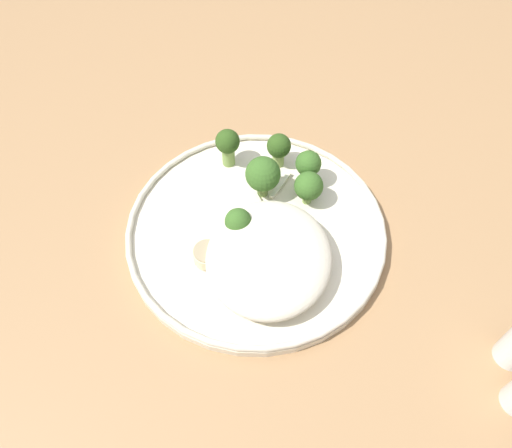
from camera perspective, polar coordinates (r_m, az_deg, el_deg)
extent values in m
plane|color=#665B51|center=(1.25, -2.51, -22.05)|extent=(6.00, 6.00, 0.00)
cube|color=#9E754C|center=(0.57, -5.11, -5.10)|extent=(1.40, 1.00, 0.04)
cube|color=olive|center=(1.36, -17.80, 12.63)|extent=(0.06, 0.06, 0.70)
cube|color=olive|center=(1.31, 21.18, 9.16)|extent=(0.06, 0.06, 0.70)
cylinder|color=beige|center=(0.57, 0.00, -0.88)|extent=(0.29, 0.29, 0.01)
torus|color=beige|center=(0.56, 0.00, -0.38)|extent=(0.29, 0.29, 0.01)
ellipsoid|color=beige|center=(0.52, 1.49, -3.76)|extent=(0.15, 0.13, 0.04)
cylinder|color=#E5C689|center=(0.53, -1.39, -4.27)|extent=(0.03, 0.03, 0.01)
cylinder|color=#958159|center=(0.52, -1.41, -3.88)|extent=(0.03, 0.03, 0.00)
cylinder|color=#DBB77A|center=(0.56, 4.29, -0.13)|extent=(0.03, 0.03, 0.01)
cylinder|color=#8E774F|center=(0.55, 4.33, 0.30)|extent=(0.03, 0.03, 0.00)
cylinder|color=#DBB77A|center=(0.53, 0.84, -4.17)|extent=(0.04, 0.04, 0.01)
cylinder|color=#8E774F|center=(0.53, 0.85, -3.83)|extent=(0.03, 0.03, 0.00)
cylinder|color=#DBB77A|center=(0.54, -2.04, -1.76)|extent=(0.02, 0.02, 0.02)
cylinder|color=#8E774F|center=(0.53, -2.07, -1.25)|extent=(0.02, 0.02, 0.00)
cylinder|color=beige|center=(0.54, -5.90, -3.44)|extent=(0.03, 0.03, 0.01)
cylinder|color=#988766|center=(0.53, -5.97, -2.99)|extent=(0.03, 0.03, 0.00)
cylinder|color=beige|center=(0.50, -0.64, -9.11)|extent=(0.02, 0.02, 0.01)
cylinder|color=#988766|center=(0.50, -0.65, -8.70)|extent=(0.02, 0.02, 0.00)
cylinder|color=#E5C689|center=(0.51, -0.20, -7.19)|extent=(0.03, 0.03, 0.01)
cylinder|color=#958159|center=(0.51, -0.21, -6.81)|extent=(0.02, 0.02, 0.00)
cylinder|color=#7A994C|center=(0.59, 0.76, 4.09)|extent=(0.02, 0.02, 0.02)
sphere|color=#386023|center=(0.57, 0.79, 5.69)|extent=(0.04, 0.04, 0.04)
cylinder|color=#89A356|center=(0.62, 2.54, 7.48)|extent=(0.02, 0.02, 0.02)
sphere|color=#2D4C19|center=(0.60, 2.61, 8.85)|extent=(0.03, 0.03, 0.03)
cylinder|color=#7A994C|center=(0.58, 5.82, 3.05)|extent=(0.01, 0.01, 0.02)
sphere|color=#386023|center=(0.57, 5.99, 4.31)|extent=(0.03, 0.03, 0.03)
cylinder|color=#7A994C|center=(0.62, -2.82, 7.73)|extent=(0.02, 0.02, 0.03)
sphere|color=#2D4C19|center=(0.60, -2.92, 9.31)|extent=(0.03, 0.03, 0.03)
cylinder|color=#7A994C|center=(0.55, -1.98, -0.95)|extent=(0.01, 0.01, 0.02)
sphere|color=#386023|center=(0.53, -2.04, 0.32)|extent=(0.03, 0.03, 0.03)
cylinder|color=#7A994C|center=(0.60, 5.78, 5.44)|extent=(0.02, 0.02, 0.02)
sphere|color=#386023|center=(0.58, 5.96, 6.85)|extent=(0.03, 0.03, 0.03)
cube|color=silver|center=(0.60, 2.81, 4.48)|extent=(0.04, 0.02, 0.00)
cube|color=silver|center=(0.57, 0.87, 1.64)|extent=(0.05, 0.03, 0.00)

